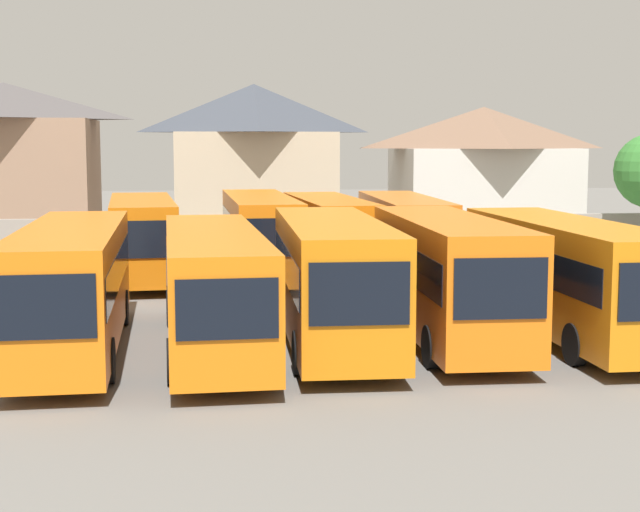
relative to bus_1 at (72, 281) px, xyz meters
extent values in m
plane|color=slate|center=(7.16, 18.22, -1.95)|extent=(140.00, 140.00, 0.00)
cube|color=gray|center=(7.16, 23.52, -1.05)|extent=(56.00, 0.50, 1.80)
cube|color=orange|center=(0.00, 0.01, -0.07)|extent=(2.87, 11.95, 3.06)
cube|color=black|center=(0.19, -5.94, 0.30)|extent=(2.19, 0.15, 1.38)
cube|color=black|center=(0.00, 0.01, 0.30)|extent=(2.88, 11.01, 0.96)
cylinder|color=black|center=(1.26, -3.63, -1.40)|extent=(0.34, 1.11, 1.10)
cylinder|color=black|center=(-1.03, -3.71, -1.40)|extent=(0.34, 1.11, 1.10)
cylinder|color=black|center=(1.03, 3.73, -1.40)|extent=(0.34, 1.11, 1.10)
cylinder|color=black|center=(-1.26, 3.66, -1.40)|extent=(0.34, 1.11, 1.10)
cube|color=orange|center=(3.80, -0.14, -0.14)|extent=(2.92, 12.05, 2.91)
cube|color=black|center=(4.02, -6.14, 0.21)|extent=(2.19, 0.16, 1.31)
cube|color=black|center=(3.80, -0.14, 0.21)|extent=(2.93, 11.09, 0.92)
cylinder|color=black|center=(5.08, -3.81, -1.40)|extent=(0.34, 1.11, 1.10)
cylinder|color=black|center=(2.79, -3.89, -1.40)|extent=(0.34, 1.11, 1.10)
cylinder|color=black|center=(4.81, 3.61, -1.40)|extent=(0.34, 1.11, 1.10)
cylinder|color=black|center=(2.52, 3.52, -1.40)|extent=(0.34, 1.11, 1.10)
cube|color=orange|center=(7.10, -0.02, -0.01)|extent=(2.85, 10.86, 3.17)
cube|color=black|center=(6.97, -5.44, 0.37)|extent=(2.28, 0.14, 1.43)
cube|color=black|center=(7.10, -0.02, 0.37)|extent=(2.87, 10.00, 1.00)
cylinder|color=black|center=(8.21, -3.39, -1.40)|extent=(0.33, 1.11, 1.10)
cylinder|color=black|center=(5.83, -3.34, -1.40)|extent=(0.33, 1.11, 1.10)
cylinder|color=black|center=(8.37, 3.30, -1.40)|extent=(0.33, 1.11, 1.10)
cylinder|color=black|center=(5.99, 3.36, -1.40)|extent=(0.33, 1.11, 1.10)
cube|color=orange|center=(10.43, 0.16, -0.01)|extent=(2.74, 10.56, 3.18)
cube|color=black|center=(10.31, -5.12, 0.37)|extent=(2.21, 0.13, 1.43)
cube|color=black|center=(10.43, 0.16, 0.37)|extent=(2.76, 9.72, 1.00)
cylinder|color=black|center=(11.51, -3.13, -1.40)|extent=(0.32, 1.11, 1.10)
cylinder|color=black|center=(9.20, -3.08, -1.40)|extent=(0.32, 1.11, 1.10)
cylinder|color=black|center=(11.66, 3.39, -1.40)|extent=(0.32, 1.11, 1.10)
cylinder|color=black|center=(9.35, 3.44, -1.40)|extent=(0.32, 1.11, 1.10)
cube|color=orange|center=(14.06, 0.37, -0.08)|extent=(2.73, 11.67, 3.04)
cube|color=black|center=(14.06, 0.37, 0.29)|extent=(2.76, 10.74, 0.96)
cylinder|color=black|center=(12.91, -3.26, -1.40)|extent=(0.31, 1.10, 1.10)
cylinder|color=black|center=(15.20, 3.99, -1.40)|extent=(0.31, 1.10, 1.10)
cylinder|color=black|center=(12.82, 3.96, -1.40)|extent=(0.31, 1.10, 1.10)
cube|color=orange|center=(1.05, 13.60, -0.10)|extent=(3.29, 10.70, 3.00)
cube|color=black|center=(1.45, 8.33, 0.26)|extent=(2.19, 0.25, 1.35)
cube|color=black|center=(1.05, 13.60, 0.26)|extent=(3.26, 9.86, 0.95)
cylinder|color=black|center=(2.44, 10.43, -1.40)|extent=(0.38, 1.12, 1.10)
cylinder|color=black|center=(0.15, 10.26, -1.40)|extent=(0.38, 1.12, 1.10)
cylinder|color=black|center=(1.94, 16.95, -1.40)|extent=(0.38, 1.12, 1.10)
cylinder|color=black|center=(-0.35, 16.77, -1.40)|extent=(0.38, 1.12, 1.10)
cube|color=orange|center=(5.90, 13.69, -0.05)|extent=(2.82, 11.56, 3.09)
cube|color=black|center=(6.07, 7.93, 0.32)|extent=(2.20, 0.14, 1.39)
cube|color=black|center=(5.90, 13.69, 0.32)|extent=(2.84, 10.64, 0.97)
cylinder|color=black|center=(7.15, 10.16, -1.40)|extent=(0.33, 1.11, 1.10)
cylinder|color=black|center=(4.85, 10.10, -1.40)|extent=(0.33, 1.11, 1.10)
cylinder|color=black|center=(6.95, 17.28, -1.40)|extent=(0.33, 1.11, 1.10)
cylinder|color=black|center=(4.65, 17.22, -1.40)|extent=(0.33, 1.11, 1.10)
cube|color=orange|center=(8.80, 13.43, -0.10)|extent=(2.96, 10.26, 3.00)
cube|color=black|center=(9.06, 8.35, 0.26)|extent=(2.15, 0.19, 1.35)
cube|color=black|center=(8.80, 13.43, 0.26)|extent=(2.96, 9.45, 0.94)
cylinder|color=black|center=(10.08, 10.35, -1.40)|extent=(0.36, 1.11, 1.10)
cylinder|color=black|center=(7.84, 10.23, -1.40)|extent=(0.36, 1.11, 1.10)
cylinder|color=black|center=(9.76, 16.64, -1.40)|extent=(0.36, 1.11, 1.10)
cylinder|color=black|center=(7.51, 16.52, -1.40)|extent=(0.36, 1.11, 1.10)
cube|color=orange|center=(12.07, 13.74, -0.10)|extent=(2.86, 10.94, 2.99)
cube|color=black|center=(11.88, 8.30, 0.26)|extent=(2.19, 0.15, 1.35)
cube|color=black|center=(12.07, 13.74, 0.26)|extent=(2.87, 10.07, 0.94)
cylinder|color=black|center=(13.10, 10.34, -1.40)|extent=(0.34, 1.11, 1.10)
cylinder|color=black|center=(10.81, 10.42, -1.40)|extent=(0.34, 1.11, 1.10)
cylinder|color=black|center=(13.33, 17.07, -1.40)|extent=(0.34, 1.11, 1.10)
cylinder|color=black|center=(11.04, 17.15, -1.40)|extent=(0.34, 1.11, 1.10)
cube|color=#9E7A60|center=(-8.04, 32.83, 1.57)|extent=(10.26, 7.75, 7.05)
pyramid|color=#514C4C|center=(-8.04, 32.83, 6.17)|extent=(10.77, 8.14, 2.15)
cube|color=#C6B293|center=(6.71, 32.04, 1.19)|extent=(9.49, 7.03, 6.28)
pyramid|color=#3D424C|center=(6.71, 32.04, 5.77)|extent=(9.97, 7.39, 2.89)
cube|color=silver|center=(21.12, 32.35, 0.70)|extent=(10.64, 7.72, 5.30)
pyramid|color=brown|center=(21.12, 32.35, 4.64)|extent=(11.18, 8.10, 2.58)
camera|label=1|loc=(3.52, -26.09, 3.71)|focal=53.46mm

